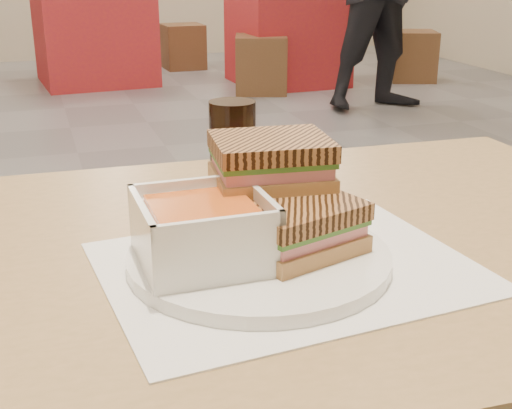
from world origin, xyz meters
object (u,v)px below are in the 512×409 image
object	(u,v)px
bg_chair_2l	(75,52)
bg_chair_1r	(412,56)
plate	(259,258)
bg_table_1	(287,39)
bg_table_2	(94,35)
cola_glass	(233,150)
panini_lower	(298,226)
bg_chair_2r	(183,46)
soup_bowl	(203,233)
main_table	(214,333)
bg_chair_1l	(261,64)

from	to	relation	value
bg_chair_2l	bg_chair_1r	bearing A→B (deg)	-19.98
plate	bg_table_1	world-z (taller)	plate
bg_table_2	cola_glass	bearing A→B (deg)	-93.16
panini_lower	bg_chair_2r	bearing A→B (deg)	79.07
bg_chair_1r	bg_chair_2r	world-z (taller)	bg_chair_1r
soup_bowl	main_table	bearing A→B (deg)	69.25
cola_glass	bg_chair_1r	xyz separation A→B (m)	(2.93, 4.53, -0.60)
bg_chair_1r	bg_chair_2l	size ratio (longest dim) A/B	0.96
main_table	bg_chair_1l	world-z (taller)	main_table
plate	bg_chair_2l	bearing A→B (deg)	88.31
main_table	bg_table_1	distance (m)	5.27
bg_chair_1l	main_table	bearing A→B (deg)	-108.99
main_table	bg_chair_2l	distance (m)	5.72
soup_bowl	bg_table_1	size ratio (longest dim) A/B	0.15
cola_glass	bg_chair_1r	world-z (taller)	cola_glass
plate	bg_chair_1r	bearing A→B (deg)	58.01
panini_lower	bg_chair_2r	xyz separation A→B (m)	(1.17, 6.04, -0.59)
plate	soup_bowl	world-z (taller)	soup_bowl
plate	bg_table_2	xyz separation A→B (m)	(0.33, 5.51, -0.36)
plate	bg_chair_2r	size ratio (longest dim) A/B	0.68
cola_glass	soup_bowl	bearing A→B (deg)	-113.22
soup_bowl	panini_lower	bearing A→B (deg)	-3.11
cola_glass	bg_chair_1l	xyz separation A→B (m)	(1.50, 4.41, -0.59)
soup_bowl	bg_chair_1l	size ratio (longest dim) A/B	0.27
bg_chair_2l	bg_table_1	bearing A→B (deg)	-25.20
bg_table_1	cola_glass	bearing A→B (deg)	-111.25
bg_table_2	panini_lower	bearing A→B (deg)	-92.97
bg_table_1	bg_table_2	xyz separation A→B (m)	(-1.55, 0.54, 0.03)
bg_table_2	bg_chair_2r	xyz separation A→B (m)	(0.88, 0.53, -0.19)
main_table	bg_chair_2l	world-z (taller)	main_table
panini_lower	bg_chair_2l	xyz separation A→B (m)	(0.13, 5.78, -0.56)
soup_bowl	bg_chair_1r	xyz separation A→B (m)	(3.03, 4.76, -0.59)
main_table	panini_lower	world-z (taller)	panini_lower
bg_chair_2r	bg_table_1	bearing A→B (deg)	-57.75
main_table	bg_chair_2l	xyz separation A→B (m)	(0.21, 5.71, -0.40)
bg_chair_1r	bg_chair_2r	bearing A→B (deg)	144.02
bg_table_2	bg_chair_2l	world-z (taller)	bg_table_2
bg_table_1	bg_chair_2l	world-z (taller)	bg_table_1
main_table	bg_chair_1r	bearing A→B (deg)	57.34
plate	panini_lower	xyz separation A→B (m)	(0.04, -0.01, 0.04)
soup_bowl	bg_table_1	bearing A→B (deg)	68.66
bg_chair_1l	bg_chair_2l	xyz separation A→B (m)	(-1.37, 1.14, 0.01)
bg_table_1	bg_chair_2l	xyz separation A→B (m)	(-1.71, 0.80, -0.14)
bg_table_1	bg_table_2	distance (m)	1.64
bg_table_2	bg_chair_2r	bearing A→B (deg)	30.88
soup_bowl	cola_glass	distance (m)	0.25
bg_chair_2r	main_table	bearing A→B (deg)	-101.76
plate	bg_table_1	size ratio (longest dim) A/B	0.32
bg_table_1	plate	bearing A→B (deg)	-110.73
bg_table_2	bg_chair_1r	world-z (taller)	bg_table_2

